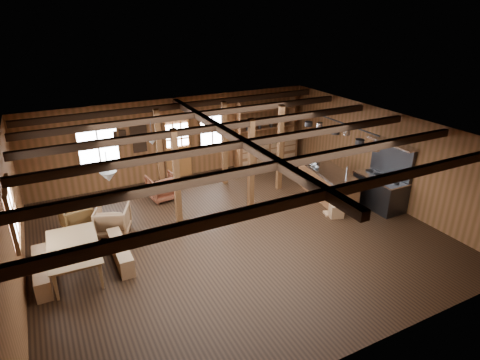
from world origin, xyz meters
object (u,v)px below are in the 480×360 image
Objects in this scene: commercial_range at (382,186)px; dining_table at (77,258)px; armchair_b at (163,187)px; armchair_c at (113,220)px; armchair_a at (76,217)px; kitchen_island at (327,183)px.

commercial_range is 1.03× the size of dining_table.
armchair_b is at bearing 148.76° from commercial_range.
dining_table is 3.99m from armchair_b.
armchair_b is 2.31m from armchair_c.
armchair_a is 0.91× the size of armchair_c.
kitchen_island is at bearing -164.50° from armchair_c.
dining_table is 2.51× the size of armchair_a.
armchair_a is 1.09m from armchair_c.
armchair_c is (-1.80, -1.45, -0.00)m from armchair_b.
armchair_b is (-4.65, 2.23, -0.09)m from kitchen_island.
armchair_b reaches higher than armchair_c.
armchair_b is (-5.70, 3.46, -0.25)m from commercial_range.
commercial_range is 8.76m from armchair_a.
commercial_range is at bearing -40.94° from kitchen_island.
armchair_c is (-6.45, 0.78, -0.09)m from kitchen_island.
armchair_a is at bearing -4.14° from dining_table.
armchair_c is at bearing -36.12° from dining_table.
kitchen_island reaches higher than armchair_a.
armchair_a is at bearing 9.88° from armchair_b.
armchair_c is at bearing 129.64° from armchair_a.
kitchen_island is 3.07× the size of armchair_c.
commercial_range is at bearing -172.60° from armchair_c.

